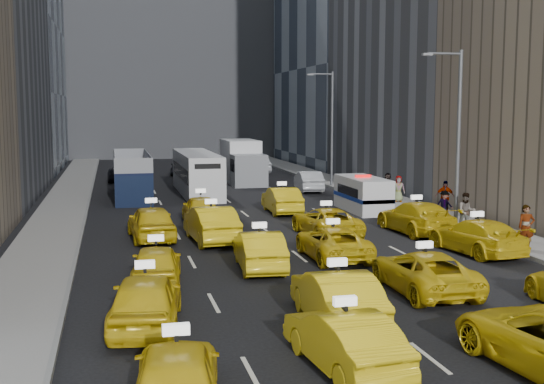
{
  "coord_description": "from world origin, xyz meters",
  "views": [
    {
      "loc": [
        -7.52,
        -18.9,
        6.11
      ],
      "look_at": [
        0.23,
        13.95,
        2.0
      ],
      "focal_mm": 45.0,
      "sensor_mm": 36.0,
      "label": 1
    }
  ],
  "objects_px": {
    "nypd_van": "(363,195)",
    "box_truck": "(242,162)",
    "taxi_1": "(344,340)",
    "city_bus": "(197,173)",
    "double_decker": "(132,176)",
    "taxi_0": "(177,375)",
    "pedestrian_0": "(526,227)"
  },
  "relations": [
    {
      "from": "nypd_van",
      "to": "box_truck",
      "type": "distance_m",
      "value": 17.7
    },
    {
      "from": "taxi_1",
      "to": "city_bus",
      "type": "relative_size",
      "value": 0.37
    },
    {
      "from": "double_decker",
      "to": "taxi_0",
      "type": "bearing_deg",
      "value": -92.01
    },
    {
      "from": "taxi_0",
      "to": "nypd_van",
      "type": "xyz_separation_m",
      "value": [
        13.49,
        24.94,
        0.25
      ]
    },
    {
      "from": "taxi_1",
      "to": "pedestrian_0",
      "type": "xyz_separation_m",
      "value": [
        11.89,
        10.65,
        0.39
      ]
    },
    {
      "from": "taxi_1",
      "to": "pedestrian_0",
      "type": "bearing_deg",
      "value": -144.25
    },
    {
      "from": "taxi_1",
      "to": "city_bus",
      "type": "xyz_separation_m",
      "value": [
        0.76,
        34.44,
        0.76
      ]
    },
    {
      "from": "city_bus",
      "to": "double_decker",
      "type": "bearing_deg",
      "value": -162.73
    },
    {
      "from": "double_decker",
      "to": "pedestrian_0",
      "type": "bearing_deg",
      "value": -57.07
    },
    {
      "from": "nypd_van",
      "to": "double_decker",
      "type": "height_order",
      "value": "double_decker"
    },
    {
      "from": "taxi_0",
      "to": "box_truck",
      "type": "bearing_deg",
      "value": -95.58
    },
    {
      "from": "taxi_1",
      "to": "nypd_van",
      "type": "xyz_separation_m",
      "value": [
        9.44,
        23.62,
        0.27
      ]
    },
    {
      "from": "box_truck",
      "to": "double_decker",
      "type": "bearing_deg",
      "value": -144.65
    },
    {
      "from": "nypd_van",
      "to": "taxi_1",
      "type": "bearing_deg",
      "value": -113.65
    },
    {
      "from": "nypd_van",
      "to": "city_bus",
      "type": "height_order",
      "value": "city_bus"
    },
    {
      "from": "taxi_0",
      "to": "city_bus",
      "type": "xyz_separation_m",
      "value": [
        4.81,
        35.77,
        0.74
      ]
    },
    {
      "from": "double_decker",
      "to": "city_bus",
      "type": "distance_m",
      "value": 4.77
    },
    {
      "from": "city_bus",
      "to": "nypd_van",
      "type": "bearing_deg",
      "value": -45.75
    },
    {
      "from": "taxi_1",
      "to": "nypd_van",
      "type": "distance_m",
      "value": 25.43
    },
    {
      "from": "double_decker",
      "to": "pedestrian_0",
      "type": "relative_size",
      "value": 5.48
    },
    {
      "from": "pedestrian_0",
      "to": "taxi_0",
      "type": "bearing_deg",
      "value": -128.0
    },
    {
      "from": "double_decker",
      "to": "taxi_1",
      "type": "bearing_deg",
      "value": -85.11
    },
    {
      "from": "box_truck",
      "to": "pedestrian_0",
      "type": "height_order",
      "value": "box_truck"
    },
    {
      "from": "box_truck",
      "to": "taxi_1",
      "type": "bearing_deg",
      "value": -100.55
    },
    {
      "from": "double_decker",
      "to": "city_bus",
      "type": "xyz_separation_m",
      "value": [
        4.67,
        0.97,
        -0.03
      ]
    },
    {
      "from": "nypd_van",
      "to": "double_decker",
      "type": "distance_m",
      "value": 16.6
    },
    {
      "from": "taxi_0",
      "to": "double_decker",
      "type": "distance_m",
      "value": 34.8
    },
    {
      "from": "nypd_van",
      "to": "box_truck",
      "type": "height_order",
      "value": "box_truck"
    },
    {
      "from": "double_decker",
      "to": "pedestrian_0",
      "type": "distance_m",
      "value": 27.75
    },
    {
      "from": "city_bus",
      "to": "box_truck",
      "type": "xyz_separation_m",
      "value": [
        4.59,
        6.38,
        0.26
      ]
    },
    {
      "from": "taxi_0",
      "to": "taxi_1",
      "type": "relative_size",
      "value": 1.0
    },
    {
      "from": "taxi_1",
      "to": "city_bus",
      "type": "distance_m",
      "value": 34.46
    }
  ]
}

